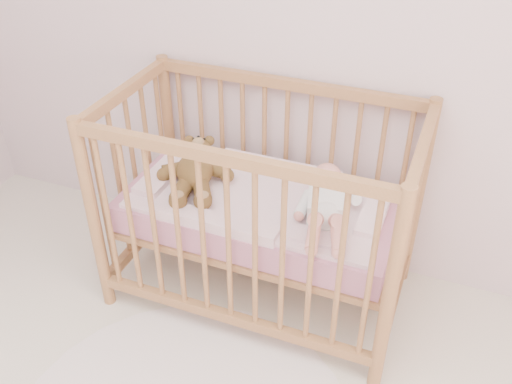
% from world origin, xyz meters
% --- Properties ---
extents(crib, '(1.36, 0.76, 1.00)m').
position_xyz_m(crib, '(-0.12, 1.60, 0.50)').
color(crib, '#A97547').
rests_on(crib, floor).
extents(mattress, '(1.22, 0.62, 0.13)m').
position_xyz_m(mattress, '(-0.12, 1.60, 0.49)').
color(mattress, '#C67B91').
rests_on(mattress, crib).
extents(blanket, '(1.10, 0.58, 0.06)m').
position_xyz_m(blanket, '(-0.12, 1.60, 0.56)').
color(blanket, '#E9A0B2').
rests_on(blanket, mattress).
extents(baby, '(0.43, 0.65, 0.14)m').
position_xyz_m(baby, '(0.18, 1.58, 0.64)').
color(baby, silver).
rests_on(baby, blanket).
extents(teddy_bear, '(0.52, 0.61, 0.14)m').
position_xyz_m(teddy_bear, '(-0.43, 1.58, 0.65)').
color(teddy_bear, brown).
rests_on(teddy_bear, blanket).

